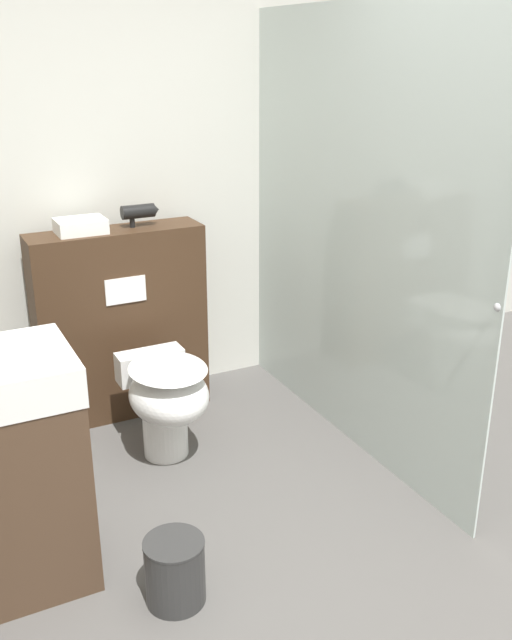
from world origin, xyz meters
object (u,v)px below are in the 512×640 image
at_px(sink_vanity, 9,472).
at_px(waste_bin, 175,571).
at_px(toilet, 166,398).
at_px(hair_drier, 140,212).

bearing_deg(sink_vanity, waste_bin, -39.61).
relative_size(toilet, sink_vanity, 0.52).
xyz_separation_m(toilet, hair_drier, (0.11, 0.60, 0.81)).
xyz_separation_m(hair_drier, waste_bin, (-0.44, -1.58, -1.02)).
height_order(toilet, waste_bin, toilet).
distance_m(hair_drier, waste_bin, 1.93).
bearing_deg(hair_drier, sink_vanity, -128.73).
bearing_deg(sink_vanity, toilet, 34.31).
height_order(sink_vanity, hair_drier, hair_drier).
xyz_separation_m(toilet, sink_vanity, (-0.83, -0.56, 0.14)).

